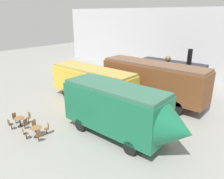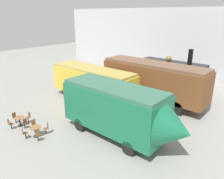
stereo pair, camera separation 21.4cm
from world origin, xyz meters
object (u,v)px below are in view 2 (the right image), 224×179
(cafe_table_near, at_px, (19,120))
(visitor_person, at_px, (83,104))
(cafe_chair_0, at_px, (29,117))
(passenger_coach_vintage, at_px, (93,82))
(streamlined_locomotive, at_px, (122,110))
(steam_locomotive, at_px, (171,73))
(cafe_table_mid, at_px, (36,129))
(passenger_coach_wooden, at_px, (153,79))

(cafe_table_near, height_order, visitor_person, visitor_person)
(cafe_chair_0, height_order, visitor_person, visitor_person)
(passenger_coach_vintage, bearing_deg, streamlined_locomotive, -28.92)
(passenger_coach_vintage, bearing_deg, cafe_chair_0, -94.54)
(steam_locomotive, xyz_separation_m, streamlined_locomotive, (1.96, -10.98, 0.04))
(cafe_table_near, distance_m, visitor_person, 5.12)
(cafe_table_mid, xyz_separation_m, cafe_chair_0, (-2.33, 0.77, -0.05))
(streamlined_locomotive, bearing_deg, cafe_table_mid, -140.68)
(steam_locomotive, distance_m, cafe_table_mid, 15.12)
(steam_locomotive, bearing_deg, cafe_table_mid, -100.33)
(cafe_table_mid, bearing_deg, steam_locomotive, 79.67)
(cafe_table_mid, bearing_deg, streamlined_locomotive, 39.32)
(steam_locomotive, bearing_deg, streamlined_locomotive, -79.91)
(streamlined_locomotive, distance_m, cafe_table_near, 8.09)
(streamlined_locomotive, height_order, cafe_table_near, streamlined_locomotive)
(cafe_table_near, bearing_deg, passenger_coach_wooden, 64.87)
(passenger_coach_wooden, bearing_deg, steam_locomotive, 91.58)
(passenger_coach_wooden, relative_size, passenger_coach_vintage, 1.12)
(steam_locomotive, distance_m, passenger_coach_vintage, 8.68)
(cafe_table_mid, bearing_deg, cafe_table_near, 179.58)
(streamlined_locomotive, relative_size, cafe_chair_0, 10.58)
(streamlined_locomotive, bearing_deg, cafe_table_near, -151.45)
(streamlined_locomotive, height_order, visitor_person, streamlined_locomotive)
(streamlined_locomotive, xyz_separation_m, cafe_table_near, (-6.97, -3.79, -1.57))
(passenger_coach_wooden, height_order, passenger_coach_vintage, passenger_coach_wooden)
(passenger_coach_vintage, height_order, streamlined_locomotive, streamlined_locomotive)
(passenger_coach_wooden, distance_m, cafe_table_mid, 11.43)
(cafe_table_near, distance_m, cafe_chair_0, 0.75)
(passenger_coach_wooden, bearing_deg, cafe_table_near, -115.13)
(cafe_table_mid, bearing_deg, visitor_person, 92.35)
(streamlined_locomotive, bearing_deg, passenger_coach_wooden, 104.54)
(cafe_table_near, bearing_deg, cafe_chair_0, 90.59)
(passenger_coach_vintage, bearing_deg, steam_locomotive, 58.74)
(steam_locomotive, height_order, cafe_chair_0, steam_locomotive)
(steam_locomotive, height_order, streamlined_locomotive, steam_locomotive)
(steam_locomotive, relative_size, visitor_person, 4.15)
(cafe_table_mid, bearing_deg, cafe_chair_0, 161.73)
(passenger_coach_wooden, distance_m, cafe_table_near, 12.20)
(passenger_coach_wooden, bearing_deg, passenger_coach_vintage, -142.30)
(cafe_table_near, height_order, cafe_chair_0, cafe_chair_0)
(passenger_coach_vintage, distance_m, visitor_person, 3.33)
(passenger_coach_vintage, xyz_separation_m, cafe_chair_0, (-0.52, -6.61, -1.45))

